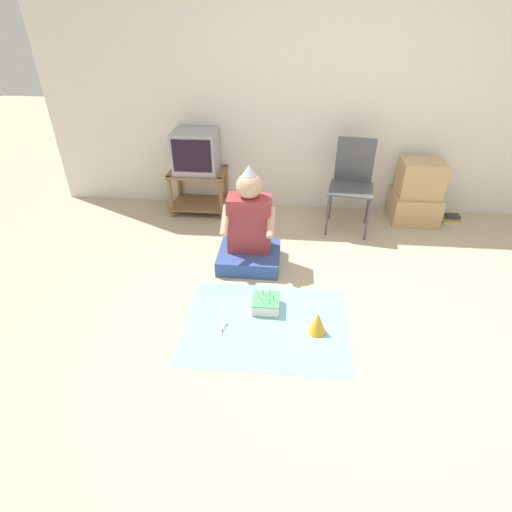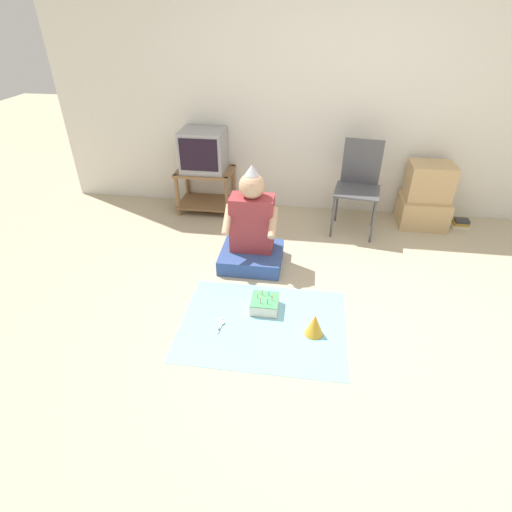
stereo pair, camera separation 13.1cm
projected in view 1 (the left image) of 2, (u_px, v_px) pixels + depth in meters
name	position (u px, v px, depth m)	size (l,w,h in m)	color
ground_plane	(346.00, 329.00, 2.98)	(16.00, 16.00, 0.00)	tan
wall_back	(341.00, 93.00, 4.09)	(6.40, 0.06, 2.55)	silver
tv_stand	(199.00, 187.00, 4.53)	(0.63, 0.45, 0.48)	olive
tv	(196.00, 151.00, 4.31)	(0.47, 0.42, 0.44)	#99999E
folding_chair	(352.00, 179.00, 4.08)	(0.50, 0.48, 0.93)	#4C4C51
cardboard_box_stack	(417.00, 194.00, 4.31)	(0.50, 0.43, 0.68)	tan
book_pile	(451.00, 219.00, 4.41)	(0.18, 0.14, 0.09)	beige
person_seated	(249.00, 233.00, 3.58)	(0.56, 0.50, 0.94)	#334C8C
party_cloth	(266.00, 324.00, 3.03)	(1.24, 0.95, 0.01)	#7FC6E0
birthday_cake	(266.00, 303.00, 3.15)	(0.21, 0.21, 0.15)	#F4E0C6
party_hat_blue	(318.00, 322.00, 2.91)	(0.14, 0.14, 0.17)	gold
plastic_spoon_near	(222.00, 322.00, 3.03)	(0.04, 0.14, 0.01)	white
plastic_spoon_far	(224.00, 325.00, 3.01)	(0.04, 0.15, 0.01)	white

